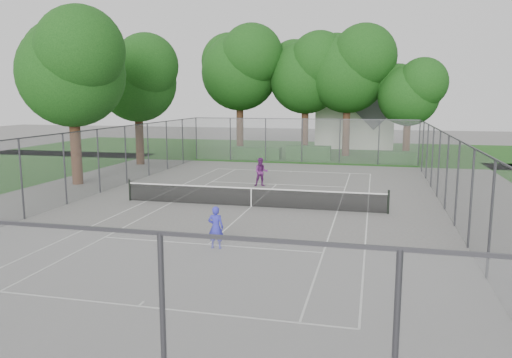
% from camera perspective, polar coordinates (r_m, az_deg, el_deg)
% --- Properties ---
extents(ground, '(120.00, 120.00, 0.00)m').
position_cam_1_polar(ground, '(24.07, -0.55, -3.20)').
color(ground, slate).
rests_on(ground, ground).
extents(grass_far, '(60.00, 20.00, 0.00)m').
position_cam_1_polar(grass_far, '(49.41, 6.73, 3.23)').
color(grass_far, '#1A4814').
rests_on(grass_far, ground).
extents(court_markings, '(11.03, 23.83, 0.01)m').
position_cam_1_polar(court_markings, '(24.07, -0.55, -3.18)').
color(court_markings, silver).
rests_on(court_markings, ground).
extents(tennis_net, '(12.87, 0.10, 1.10)m').
position_cam_1_polar(tennis_net, '(23.96, -0.55, -2.01)').
color(tennis_net, black).
rests_on(tennis_net, ground).
extents(perimeter_fence, '(18.08, 34.08, 3.52)m').
position_cam_1_polar(perimeter_fence, '(23.74, -0.56, 1.07)').
color(perimeter_fence, '#38383D').
rests_on(perimeter_fence, ground).
extents(tree_far_left, '(8.20, 7.49, 11.79)m').
position_cam_1_polar(tree_far_left, '(47.57, -1.79, 12.83)').
color(tree_far_left, '#3B2115').
rests_on(tree_far_left, ground).
extents(tree_far_midleft, '(7.65, 6.98, 11.00)m').
position_cam_1_polar(tree_far_midleft, '(46.52, 5.82, 12.19)').
color(tree_far_midleft, '#3B2115').
rests_on(tree_far_midleft, ground).
extents(tree_far_midright, '(7.91, 7.22, 11.37)m').
position_cam_1_polar(tree_far_midright, '(45.31, 10.60, 12.49)').
color(tree_far_midright, '#3B2115').
rests_on(tree_far_midright, ground).
extents(tree_far_right, '(5.85, 5.34, 8.41)m').
position_cam_1_polar(tree_far_right, '(43.95, 17.17, 9.67)').
color(tree_far_right, '#3B2115').
rests_on(tree_far_right, ground).
extents(tree_side_back, '(6.89, 6.29, 9.91)m').
position_cam_1_polar(tree_side_back, '(39.84, -13.35, 11.39)').
color(tree_side_back, '#3B2115').
rests_on(tree_side_back, ground).
extents(tree_side_front, '(7.18, 6.55, 10.32)m').
position_cam_1_polar(tree_side_front, '(31.78, -20.32, 12.14)').
color(tree_side_front, '#3B2115').
rests_on(tree_side_front, ground).
extents(hedge_left, '(3.99, 1.20, 1.00)m').
position_cam_1_polar(hedge_left, '(42.57, 0.16, 2.99)').
color(hedge_left, '#1A4917').
rests_on(hedge_left, ground).
extents(hedge_mid, '(3.72, 1.06, 1.17)m').
position_cam_1_polar(hedge_mid, '(42.27, 6.02, 3.01)').
color(hedge_mid, '#1A4917').
rests_on(hedge_mid, ground).
extents(hedge_right, '(2.99, 1.10, 0.90)m').
position_cam_1_polar(hedge_right, '(41.76, 15.80, 2.44)').
color(hedge_right, '#1A4917').
rests_on(hedge_right, ground).
extents(house, '(7.73, 5.99, 9.62)m').
position_cam_1_polar(house, '(53.66, 11.30, 7.75)').
color(house, beige).
rests_on(house, ground).
extents(girl_player, '(0.56, 0.39, 1.50)m').
position_cam_1_polar(girl_player, '(17.50, -4.62, -5.52)').
color(girl_player, '#3433C2').
rests_on(girl_player, ground).
extents(woman_player, '(0.97, 0.84, 1.69)m').
position_cam_1_polar(woman_player, '(29.45, 0.59, 0.80)').
color(woman_player, '#652369').
rests_on(woman_player, ground).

